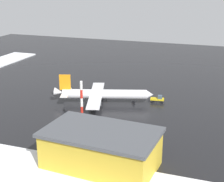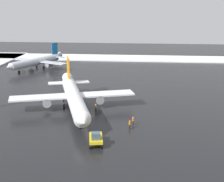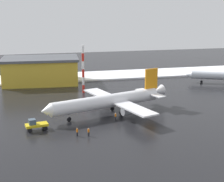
{
  "view_description": "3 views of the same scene",
  "coord_description": "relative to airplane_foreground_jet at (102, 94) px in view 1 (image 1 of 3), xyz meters",
  "views": [
    {
      "loc": [
        43.56,
        -106.29,
        39.84
      ],
      "look_at": [
        7.84,
        -5.22,
        5.16
      ],
      "focal_mm": 55.0,
      "sensor_mm": 36.0,
      "label": 1
    },
    {
      "loc": [
        74.75,
        11.03,
        23.77
      ],
      "look_at": [
        -1.46,
        3.74,
        3.4
      ],
      "focal_mm": 55.0,
      "sensor_mm": 36.0,
      "label": 2
    },
    {
      "loc": [
        21.86,
        73.0,
        25.23
      ],
      "look_at": [
        2.94,
        -5.59,
        5.32
      ],
      "focal_mm": 55.0,
      "sensor_mm": 36.0,
      "label": 3
    }
  ],
  "objects": [
    {
      "name": "ground_plane",
      "position": [
        -3.87,
        4.14,
        -3.3
      ],
      "size": [
        240.0,
        240.0,
        0.0
      ],
      "primitive_type": "plane",
      "color": "black"
    },
    {
      "name": "ground_crew_mid_apron",
      "position": [
        -0.28,
        4.78,
        -2.33
      ],
      "size": [
        0.36,
        0.36,
        1.71
      ],
      "rotation": [
        0.0,
        0.0,
        1.13
      ],
      "color": "black",
      "rests_on": "ground_plane"
    },
    {
      "name": "antenna_mast",
      "position": [
        2.83,
        -22.55,
        3.88
      ],
      "size": [
        0.7,
        0.7,
        14.35
      ],
      "color": "red",
      "rests_on": "ground_plane"
    },
    {
      "name": "cargo_hangar",
      "position": [
        14.77,
        -38.82,
        1.14
      ],
      "size": [
        25.99,
        16.71,
        8.8
      ],
      "rotation": [
        0.0,
        0.0,
        -0.07
      ],
      "color": "gold",
      "rests_on": "ground_plane"
    },
    {
      "name": "airplane_foreground_jet",
      "position": [
        0.0,
        0.0,
        0.0
      ],
      "size": [
        32.84,
        27.66,
        9.99
      ],
      "rotation": [
        0.0,
        0.0,
        0.31
      ],
      "color": "white",
      "rests_on": "ground_plane"
    },
    {
      "name": "ground_crew_beside_wing",
      "position": [
        7.44,
        13.25,
        -2.33
      ],
      "size": [
        0.36,
        0.36,
        1.71
      ],
      "rotation": [
        0.0,
        0.0,
        4.98
      ],
      "color": "black",
      "rests_on": "ground_plane"
    },
    {
      "name": "ground_crew_near_tug",
      "position": [
        9.66,
        12.7,
        -2.33
      ],
      "size": [
        0.36,
        0.36,
        1.71
      ],
      "rotation": [
        0.0,
        0.0,
        5.47
      ],
      "color": "black",
      "rests_on": "ground_plane"
    },
    {
      "name": "pushback_tug",
      "position": [
        17.68,
        7.35,
        -2.02
      ],
      "size": [
        4.9,
        2.96,
        2.5
      ],
      "rotation": [
        0.0,
        0.0,
        0.17
      ],
      "color": "gold",
      "rests_on": "ground_plane"
    },
    {
      "name": "snow_bank_far",
      "position": [
        -3.87,
        -45.86,
        -3.04
      ],
      "size": [
        152.0,
        16.0,
        0.53
      ],
      "primitive_type": "cube",
      "color": "white",
      "rests_on": "ground_plane"
    }
  ]
}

